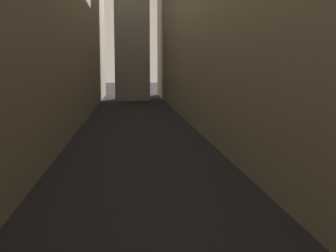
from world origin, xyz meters
TOP-DOWN VIEW (x-y plane):
  - ground_plane at (0.00, 48.00)m, footprint 264.00×264.00m
  - building_block_left at (-11.69, 50.00)m, footprint 12.38×108.00m
  - building_block_right at (11.39, 50.00)m, footprint 11.77×108.00m

SIDE VIEW (x-z plane):
  - ground_plane at x=0.00m, z-range 0.00..0.00m
  - building_block_right at x=11.39m, z-range 0.00..21.42m
  - building_block_left at x=-11.69m, z-range 0.00..22.67m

